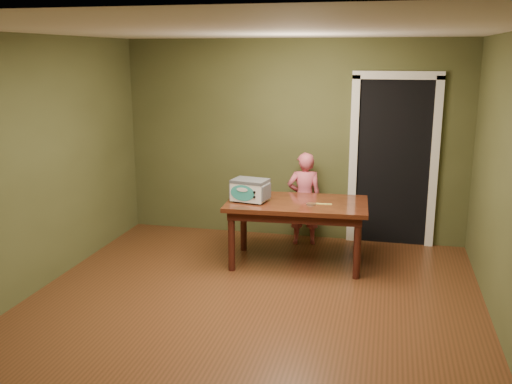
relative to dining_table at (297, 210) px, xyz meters
The scene contains 8 objects.
floor 1.61m from the dining_table, 99.50° to the right, with size 5.00×5.00×0.00m, color #5A2F19.
room_shell 1.81m from the dining_table, 99.50° to the right, with size 4.52×5.02×2.61m.
doorway 1.75m from the dining_table, 51.54° to the left, with size 1.10×0.66×2.25m.
dining_table is the anchor object (origin of this frame).
toy_oven 0.59m from the dining_table, 168.81° to the right, with size 0.46×0.35×0.26m.
baking_pan 0.24m from the dining_table, 33.67° to the right, with size 0.10×0.10×0.02m.
spatula 0.33m from the dining_table, ahead, with size 0.18×0.03×0.01m, color #D2D05B.
child 0.75m from the dining_table, 92.12° to the left, with size 0.44×0.29×1.20m, color #D1566A.
Camera 1 is at (1.23, -4.83, 2.40)m, focal length 40.00 mm.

